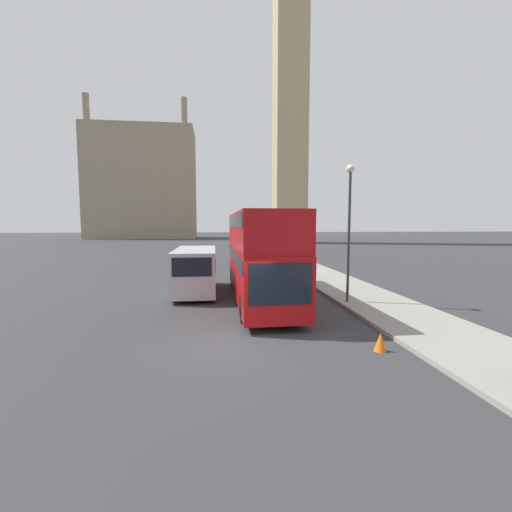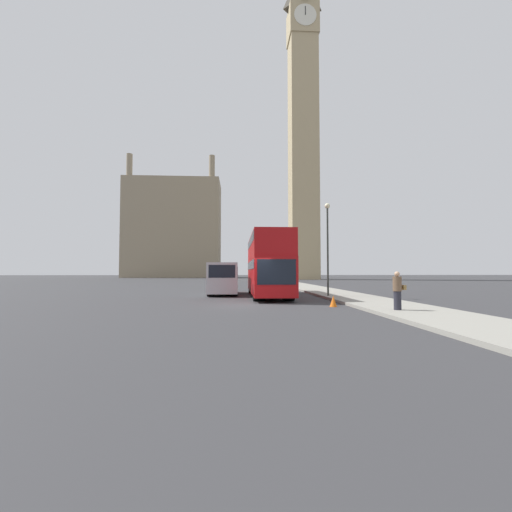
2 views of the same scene
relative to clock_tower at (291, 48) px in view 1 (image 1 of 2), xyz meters
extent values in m
plane|color=#333335|center=(-14.23, -57.35, -37.32)|extent=(300.00, 300.00, 0.00)
cube|color=gray|center=(-7.43, -57.35, -37.24)|extent=(3.60, 120.00, 0.15)
cube|color=tan|center=(0.00, 0.00, -10.01)|extent=(6.06, 6.06, 54.62)
cube|color=gray|center=(-33.68, 27.36, -23.02)|extent=(27.20, 13.79, 28.60)
cylinder|color=gray|center=(-45.24, 21.50, -5.57)|extent=(1.65, 1.65, 6.29)
cylinder|color=gray|center=(-22.12, 21.50, -5.57)|extent=(1.65, 1.65, 6.29)
cube|color=#A80F11|center=(-12.71, -51.29, -35.87)|extent=(2.43, 10.79, 2.33)
cube|color=#A80F11|center=(-12.71, -51.29, -33.90)|extent=(2.43, 10.57, 1.60)
cube|color=black|center=(-12.71, -51.29, -35.13)|extent=(2.47, 10.36, 0.55)
cube|color=black|center=(-12.71, -51.29, -33.47)|extent=(2.47, 10.14, 0.55)
cube|color=black|center=(-12.71, -56.70, -35.59)|extent=(2.14, 0.03, 1.40)
cylinder|color=black|center=(-13.59, -55.07, -36.80)|extent=(0.68, 1.04, 1.04)
cylinder|color=black|center=(-11.84, -55.07, -36.80)|extent=(0.68, 1.04, 1.04)
cylinder|color=black|center=(-13.59, -47.52, -36.80)|extent=(0.68, 1.04, 1.04)
cylinder|color=black|center=(-11.84, -47.52, -36.80)|extent=(0.68, 1.04, 1.04)
cube|color=#B2B7BC|center=(-15.90, -49.10, -36.03)|extent=(2.12, 5.92, 2.17)
cube|color=black|center=(-15.90, -52.07, -35.55)|extent=(1.80, 0.02, 0.87)
cube|color=black|center=(-15.90, -51.03, -35.55)|extent=(2.15, 1.07, 0.70)
cylinder|color=black|center=(-16.69, -51.12, -36.95)|extent=(0.53, 0.73, 0.73)
cylinder|color=black|center=(-15.10, -51.12, -36.95)|extent=(0.53, 0.73, 0.73)
cylinder|color=black|center=(-16.69, -47.09, -36.95)|extent=(0.53, 0.73, 0.73)
cylinder|color=black|center=(-15.10, -47.09, -36.95)|extent=(0.53, 0.73, 0.73)
cylinder|color=#2D332D|center=(-8.80, -52.74, -34.25)|extent=(0.12, 0.12, 5.85)
sphere|color=beige|center=(-8.80, -52.74, -31.14)|extent=(0.36, 0.36, 0.36)
cone|color=orange|center=(-10.09, -58.47, -37.04)|extent=(0.36, 0.36, 0.55)
camera|label=1|loc=(-14.85, -67.66, -33.62)|focal=24.00mm
camera|label=2|loc=(-14.88, -75.30, -35.57)|focal=24.00mm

